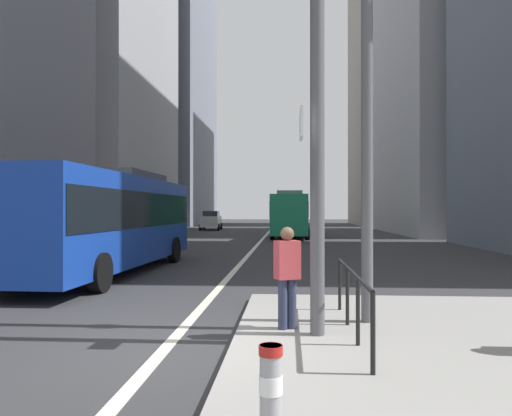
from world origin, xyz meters
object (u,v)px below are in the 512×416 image
street_lamp_post (367,21)px  pedestrian_walking (287,273)px  traffic_signal_gantry (161,76)px  car_receding_near (292,219)px  bollard_left (271,391)px  car_oncoming_mid (211,220)px  city_bus_red_receding (291,213)px  city_bus_blue_oncoming (109,217)px

street_lamp_post → pedestrian_walking: (-1.36, -0.58, -4.23)m
traffic_signal_gantry → car_receding_near: bearing=87.1°
traffic_signal_gantry → bollard_left: bearing=-62.8°
car_receding_near → traffic_signal_gantry: size_ratio=0.61×
traffic_signal_gantry → bollard_left: size_ratio=8.64×
car_oncoming_mid → bollard_left: bearing=-80.3°
car_receding_near → pedestrian_walking: (-0.40, -46.47, 0.06)m
bollard_left → city_bus_red_receding: bearing=89.4°
car_receding_near → traffic_signal_gantry: traffic_signal_gantry is taller
city_bus_blue_oncoming → street_lamp_post: bearing=-44.4°
car_receding_near → pedestrian_walking: 46.48m
street_lamp_post → pedestrian_walking: size_ratio=4.89×
city_bus_red_receding → pedestrian_walking: size_ratio=6.98×
pedestrian_walking → street_lamp_post: bearing=23.1°
street_lamp_post → car_oncoming_mid: bearing=102.7°
car_receding_near → pedestrian_walking: bearing=-90.5°
car_oncoming_mid → bollard_left: car_oncoming_mid is taller
car_oncoming_mid → city_bus_blue_oncoming: bearing=-86.4°
car_oncoming_mid → car_receding_near: same height
city_bus_red_receding → car_oncoming_mid: city_bus_red_receding is taller
traffic_signal_gantry → bollard_left: traffic_signal_gantry is taller
traffic_signal_gantry → street_lamp_post: size_ratio=0.89×
traffic_signal_gantry → street_lamp_post: bearing=15.6°
city_bus_blue_oncoming → bollard_left: city_bus_blue_oncoming is taller
city_bus_blue_oncoming → car_oncoming_mid: 34.22m
city_bus_blue_oncoming → traffic_signal_gantry: (3.79, -7.89, 2.33)m
car_receding_near → car_oncoming_mid: bearing=-150.0°
car_oncoming_mid → pedestrian_walking: size_ratio=2.58×
city_bus_red_receding → car_receding_near: 17.26m
city_bus_red_receding → bollard_left: bearing=-90.6°
car_oncoming_mid → bollard_left: 46.29m
city_bus_blue_oncoming → car_receding_near: city_bus_blue_oncoming is taller
car_receding_near → pedestrian_walking: car_receding_near is taller
street_lamp_post → city_bus_red_receding: bearing=92.3°
car_oncoming_mid → street_lamp_post: 42.35m
city_bus_blue_oncoming → traffic_signal_gantry: 9.05m
city_bus_red_receding → car_receding_near: bearing=89.4°
city_bus_red_receding → traffic_signal_gantry: 29.76m
city_bus_red_receding → street_lamp_post: bearing=-87.7°
city_bus_blue_oncoming → city_bus_red_receding: size_ratio=0.96×
traffic_signal_gantry → bollard_left: 5.38m
bollard_left → pedestrian_walking: 3.97m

